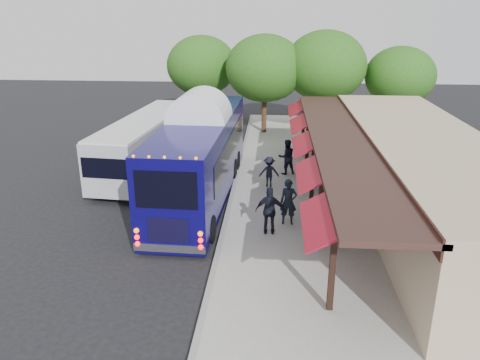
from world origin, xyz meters
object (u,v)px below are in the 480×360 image
(ped_a, at_px, (288,202))
(city_bus, at_px, (147,141))
(ped_d, at_px, (269,172))
(ped_c, at_px, (270,211))
(sign_board, at_px, (329,222))
(coach_bus, at_px, (201,152))
(ped_b, at_px, (287,157))

(ped_a, bearing_deg, city_bus, 136.15)
(ped_d, bearing_deg, ped_c, 88.75)
(ped_d, bearing_deg, city_bus, -24.11)
(city_bus, xyz_separation_m, sign_board, (9.37, -8.61, -0.73))
(ped_c, relative_size, sign_board, 1.72)
(ped_a, bearing_deg, ped_c, -129.03)
(coach_bus, distance_m, ped_d, 3.69)
(ped_d, xyz_separation_m, sign_board, (2.41, -5.84, -0.01))
(city_bus, relative_size, ped_b, 5.85)
(ped_c, distance_m, ped_d, 5.38)
(ped_a, height_order, sign_board, ped_a)
(coach_bus, bearing_deg, ped_b, 39.30)
(coach_bus, height_order, ped_b, coach_bus)
(city_bus, distance_m, ped_a, 10.63)
(city_bus, height_order, sign_board, city_bus)
(coach_bus, xyz_separation_m, ped_a, (4.13, -3.26, -1.09))
(ped_a, bearing_deg, sign_board, -44.34)
(ped_c, distance_m, sign_board, 2.35)
(city_bus, bearing_deg, ped_d, -16.53)
(ped_c, bearing_deg, city_bus, -48.12)
(ped_c, relative_size, ped_d, 1.25)
(coach_bus, bearing_deg, ped_a, -36.28)
(city_bus, height_order, ped_a, city_bus)
(ped_b, relative_size, ped_d, 1.23)
(coach_bus, relative_size, sign_board, 11.38)
(ped_b, bearing_deg, ped_a, 70.26)
(city_bus, bearing_deg, ped_a, -37.31)
(ped_a, height_order, ped_b, ped_a)
(ped_a, xyz_separation_m, ped_b, (0.05, 6.45, -0.00))
(ped_a, distance_m, ped_d, 4.49)
(ped_d, height_order, sign_board, ped_d)
(ped_a, relative_size, ped_d, 1.24)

